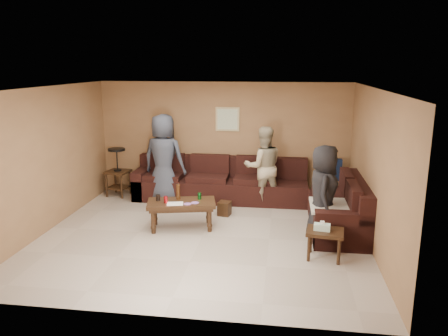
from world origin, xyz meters
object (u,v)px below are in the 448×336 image
coffee_table (181,206)px  person_middle (263,167)px  end_table_left (118,171)px  person_left (164,158)px  side_table_right (324,234)px  waste_bin (224,208)px  sectional_sofa (256,194)px  person_right (323,193)px

coffee_table → person_middle: person_middle is taller
end_table_left → person_left: bearing=-12.6°
person_left → person_middle: (2.09, 0.00, -0.11)m
side_table_right → coffee_table: bearing=159.0°
side_table_right → person_middle: bearing=113.3°
side_table_right → waste_bin: side_table_right is taller
coffee_table → person_left: 1.75m
sectional_sofa → person_left: person_left is taller
person_right → end_table_left: bearing=70.2°
coffee_table → person_right: 2.48m
coffee_table → side_table_right: bearing=-21.0°
waste_bin → coffee_table: bearing=-130.6°
person_left → person_middle: bearing=-170.3°
person_right → waste_bin: bearing=66.7°
coffee_table → side_table_right: 2.59m
end_table_left → person_right: 4.71m
side_table_right → person_right: bearing=88.1°
sectional_sofa → waste_bin: sectional_sofa is taller
coffee_table → person_right: person_right is taller
coffee_table → end_table_left: (-1.86, 1.76, 0.14)m
end_table_left → waste_bin: size_ratio=3.93×
person_left → side_table_right: bearing=151.9°
end_table_left → waste_bin: bearing=-21.2°
end_table_left → person_right: (4.30, -1.90, 0.24)m
person_middle → person_right: (1.07, -1.65, -0.02)m
waste_bin → end_table_left: bearing=158.8°
side_table_right → person_middle: (-1.05, 2.44, 0.44)m
coffee_table → waste_bin: 1.07m
person_middle → waste_bin: bearing=30.7°
person_right → coffee_table: bearing=90.8°
sectional_sofa → person_right: 1.87m
side_table_right → person_middle: person_middle is taller
sectional_sofa → person_middle: size_ratio=2.81×
sectional_sofa → person_right: bearing=-48.8°
sectional_sofa → person_right: (1.19, -1.36, 0.48)m
side_table_right → waste_bin: bearing=135.7°
coffee_table → waste_bin: coffee_table is taller
coffee_table → person_left: person_left is taller
sectional_sofa → coffee_table: 1.75m
coffee_table → side_table_right: size_ratio=2.17×
coffee_table → person_left: size_ratio=0.69×
end_table_left → waste_bin: 2.74m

